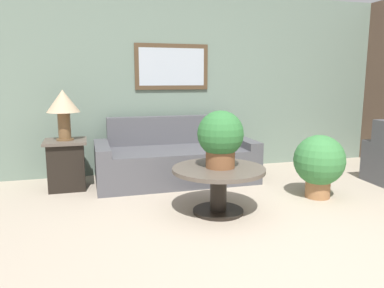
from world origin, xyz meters
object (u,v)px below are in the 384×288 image
(coffee_table, at_px, (219,180))
(potted_plant_floor, at_px, (319,162))
(potted_plant_on_table, at_px, (220,137))
(side_table, at_px, (67,164))
(table_lamp, at_px, (63,105))
(couch_main, at_px, (175,160))

(coffee_table, relative_size, potted_plant_floor, 1.29)
(potted_plant_on_table, distance_m, potted_plant_floor, 1.34)
(coffee_table, bearing_deg, side_table, 139.05)
(table_lamp, height_order, potted_plant_floor, table_lamp)
(coffee_table, height_order, potted_plant_floor, potted_plant_floor)
(couch_main, distance_m, side_table, 1.40)
(side_table, bearing_deg, potted_plant_floor, -22.57)
(coffee_table, xyz_separation_m, potted_plant_floor, (1.30, 0.16, 0.07))
(couch_main, bearing_deg, potted_plant_floor, -39.24)
(couch_main, height_order, coffee_table, couch_main)
(table_lamp, distance_m, potted_plant_floor, 3.14)
(table_lamp, relative_size, potted_plant_on_table, 1.06)
(coffee_table, relative_size, side_table, 1.54)
(potted_plant_on_table, bearing_deg, coffee_table, -159.35)
(couch_main, height_order, potted_plant_on_table, potted_plant_on_table)
(table_lamp, bearing_deg, coffee_table, -40.95)
(side_table, bearing_deg, couch_main, -0.23)
(potted_plant_on_table, bearing_deg, potted_plant_floor, 6.82)
(couch_main, height_order, potted_plant_floor, couch_main)
(side_table, bearing_deg, table_lamp, 90.00)
(coffee_table, bearing_deg, potted_plant_on_table, 20.65)
(couch_main, distance_m, potted_plant_floor, 1.86)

